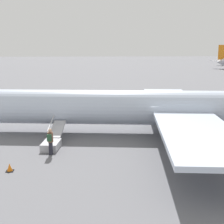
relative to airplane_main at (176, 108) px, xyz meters
name	(u,v)px	position (x,y,z in m)	size (l,w,h in m)	color
ground_plane	(162,134)	(1.01, -0.17, -2.17)	(600.00, 600.00, 0.00)	slate
airplane_main	(176,108)	(0.00, 0.00, 0.00)	(33.48, 25.70, 7.27)	silver
boarding_stairs	(52,142)	(9.59, 2.39, -1.79)	(1.64, 4.13, 1.77)	#B2B2B7
passenger	(50,140)	(9.58, 4.09, -1.17)	(0.38, 0.56, 1.74)	#23232D
traffic_cone_near_stairs	(10,168)	(11.64, 6.68, -1.96)	(0.42, 0.42, 0.46)	black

